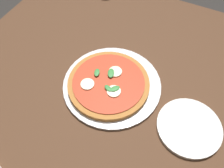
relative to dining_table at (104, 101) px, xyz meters
The scene contains 5 objects.
ground_plane 0.67m from the dining_table, ahead, with size 6.00×6.00×0.00m, color #2D2B28.
dining_table is the anchor object (origin of this frame).
serving_tray 0.10m from the dining_table, 43.75° to the right, with size 0.35×0.35×0.01m, color silver.
pizza 0.12m from the dining_table, 48.17° to the right, with size 0.29×0.29×0.03m.
plate_white 0.34m from the dining_table, 92.84° to the right, with size 0.21×0.21×0.01m, color white.
Camera 1 is at (-0.40, -0.23, 1.47)m, focal length 36.99 mm.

